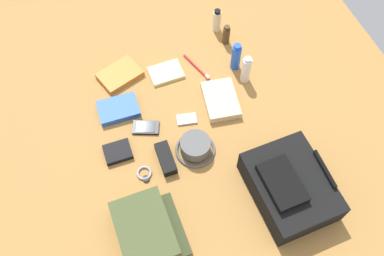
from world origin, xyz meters
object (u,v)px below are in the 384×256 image
Objects in this scene: wallet at (118,152)px; sunglasses_case at (166,158)px; wristwatch at (144,174)px; paperback_novel at (120,75)px; lotion_bottle at (217,21)px; travel_guidebook at (118,109)px; deodorant_spray at (236,57)px; notepad at (166,73)px; cologne_bottle at (226,35)px; toothpaste_tube at (246,70)px; toiletry_pouch at (146,231)px; folded_towel at (221,100)px; cell_phone at (146,127)px; media_player at (188,119)px; bucket_hat at (195,147)px; backpack at (290,186)px; toothbrush at (198,68)px.

sunglasses_case reaches higher than wallet.
paperback_novel is at bearing 176.59° from wristwatch.
travel_guidebook is (0.31, -0.58, -0.05)m from lotion_bottle.
notepad is at bearing -102.13° from deodorant_spray.
cologne_bottle is 0.70× the size of notepad.
notepad is at bearing 152.84° from wristwatch.
toothpaste_tube is 0.64m from wristwatch.
toothpaste_tube is (-0.54, 0.62, 0.02)m from toiletry_pouch.
folded_towel reaches higher than paperback_novel.
lotion_bottle is at bearing 128.92° from wallet.
lotion_bottle is 1.13× the size of wallet.
cell_phone is 0.21m from wristwatch.
toiletry_pouch is 1.07m from lotion_bottle.
deodorant_spray is 1.59× the size of media_player.
bucket_hat is 0.83× the size of folded_towel.
sunglasses_case is at bearing -43.19° from media_player.
cell_phone is (0.31, 0.03, -0.01)m from paperback_novel.
paperback_novel is 1.25× the size of travel_guidebook.
bucket_hat is 1.31× the size of cell_phone.
backpack is 0.80m from cologne_bottle.
deodorant_spray is at bearing 76.66° from paperback_novel.
lotion_bottle is 0.85m from wristwatch.
cologne_bottle reaches higher than bucket_hat.
toothpaste_tube is 0.98× the size of notepad.
folded_towel is at bearing 35.70° from notepad.
notepad is (-0.27, -0.01, 0.00)m from media_player.
deodorant_spray is 1.00× the size of toothpaste_tube.
wristwatch is at bearing -54.77° from deodorant_spray.
backpack reaches higher than bucket_hat.
backpack is 1.67× the size of paperback_novel.
cologne_bottle is 0.77m from wallet.
toiletry_pouch is at bearing -13.95° from wristwatch.
toiletry_pouch is 1.91× the size of sunglasses_case.
sunglasses_case is (0.40, -0.28, 0.01)m from toothbrush.
deodorant_spray reaches higher than media_player.
lotion_bottle is 0.85× the size of deodorant_spray.
toothpaste_tube is at bearing 101.34° from cell_phone.
media_player is at bearing 84.45° from cell_phone.
paperback_novel is at bearing 163.86° from travel_guidebook.
lotion_bottle reaches higher than folded_towel.
paperback_novel is 0.19m from travel_guidebook.
toothbrush is (-0.69, -0.12, -0.05)m from backpack.
bucket_hat reaches higher than sunglasses_case.
cologne_bottle is 0.96× the size of wallet.
bucket_hat is (-0.29, -0.27, -0.03)m from backpack.
lotion_bottle is at bearing 145.77° from media_player.
toothpaste_tube is 0.68× the size of paperback_novel.
bucket_hat is 0.43m from toothbrush.
toothpaste_tube is 1.60× the size of media_player.
wallet is (0.08, -0.14, 0.01)m from cell_phone.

